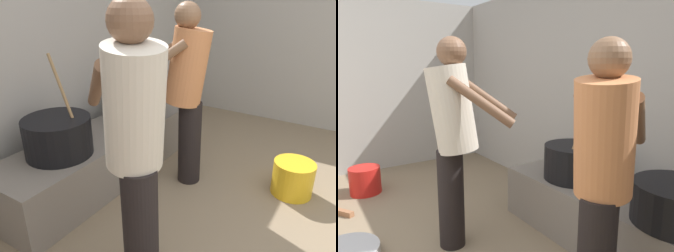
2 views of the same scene
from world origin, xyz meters
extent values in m
cube|color=#ADA8A0|center=(0.00, 2.62, 1.13)|extent=(5.73, 0.20, 2.27)
cube|color=slate|center=(0.37, 2.10, 0.22)|extent=(2.03, 0.60, 0.45)
cylinder|color=black|center=(0.83, 2.06, 0.57)|extent=(0.55, 0.55, 0.25)
cylinder|color=#937047|center=(0.92, 2.06, 0.90)|extent=(0.20, 0.19, 0.51)
cylinder|color=black|center=(-0.09, 2.10, 0.59)|extent=(0.50, 0.50, 0.29)
cylinder|color=#937047|center=(0.00, 2.10, 0.94)|extent=(0.05, 0.26, 0.51)
cylinder|color=black|center=(0.75, 1.42, 0.37)|extent=(0.20, 0.20, 0.74)
cylinder|color=#D17F4C|center=(0.73, 1.45, 1.04)|extent=(0.45, 0.48, 0.64)
sphere|color=brown|center=(0.73, 1.46, 1.44)|extent=(0.21, 0.21, 0.21)
cylinder|color=brown|center=(0.74, 1.71, 1.11)|extent=(0.28, 0.43, 0.35)
cylinder|color=brown|center=(0.50, 1.58, 1.11)|extent=(0.28, 0.43, 0.35)
cylinder|color=black|center=(-0.40, 1.11, 0.39)|extent=(0.20, 0.20, 0.78)
cylinder|color=beige|center=(-0.38, 1.13, 1.09)|extent=(0.47, 0.49, 0.66)
sphere|color=brown|center=(-0.38, 1.14, 1.50)|extent=(0.21, 0.21, 0.21)
cylinder|color=brown|center=(-0.13, 1.23, 1.16)|extent=(0.34, 0.42, 0.36)
cylinder|color=brown|center=(-0.34, 1.40, 1.16)|extent=(0.34, 0.42, 0.36)
cylinder|color=gold|center=(1.02, 0.57, 0.15)|extent=(0.34, 0.34, 0.29)
camera|label=1|loc=(-1.56, 0.20, 1.63)|focal=35.13mm
camera|label=2|loc=(1.72, 0.20, 1.40)|focal=33.44mm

